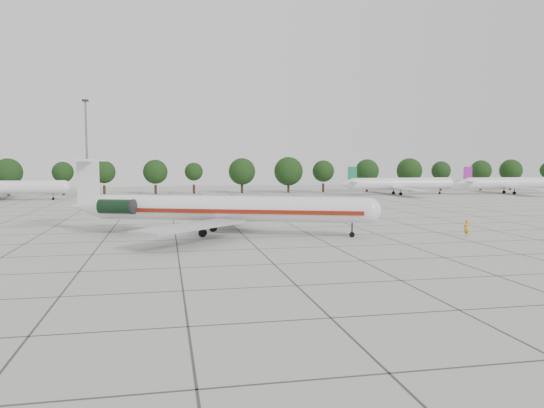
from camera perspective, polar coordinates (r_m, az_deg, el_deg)
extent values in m
plane|color=#A6A69F|center=(61.44, -2.79, -3.66)|extent=(260.00, 260.00, 0.00)
cube|color=#383838|center=(76.18, -4.48, -2.05)|extent=(170.00, 170.00, 0.02)
cylinder|color=silver|center=(63.91, -4.54, -0.47)|extent=(31.76, 14.23, 3.00)
sphere|color=silver|center=(62.16, 10.31, -0.68)|extent=(3.00, 3.00, 3.00)
cone|color=silver|center=(70.63, -19.42, -0.24)|extent=(5.31, 4.40, 3.00)
cube|color=maroon|center=(65.40, -4.23, -0.55)|extent=(29.88, 11.14, 0.50)
cube|color=maroon|center=(62.46, -4.87, -0.80)|extent=(29.88, 11.14, 0.50)
cube|color=#B7BABC|center=(72.48, -4.77, -0.84)|extent=(5.27, 13.95, 0.27)
cube|color=#B7BABC|center=(56.80, -8.70, -2.40)|extent=(12.66, 12.57, 0.27)
cube|color=black|center=(70.05, -14.70, 0.06)|extent=(2.29, 1.81, 0.23)
cylinder|color=black|center=(70.63, -14.49, 0.10)|extent=(4.70, 3.14, 1.73)
cube|color=black|center=(66.33, -16.12, -0.22)|extent=(2.29, 1.81, 0.23)
cylinder|color=black|center=(65.76, -16.35, -0.26)|extent=(4.70, 3.14, 1.73)
cube|color=silver|center=(70.23, -19.17, 2.35)|extent=(2.82, 1.25, 5.46)
cube|color=silver|center=(70.49, -19.68, 4.42)|extent=(6.36, 11.19, 0.20)
cylinder|color=black|center=(62.40, 8.60, -2.78)|extent=(0.23, 0.23, 1.73)
cylinder|color=black|center=(62.47, 8.60, -3.28)|extent=(0.69, 0.46, 0.64)
cylinder|color=black|center=(67.07, -6.33, -1.96)|extent=(0.28, 0.28, 1.64)
cylinder|color=black|center=(67.16, -6.32, -2.58)|extent=(1.04, 0.83, 0.91)
cylinder|color=black|center=(62.55, -7.47, -2.45)|extent=(0.28, 0.28, 1.64)
cylinder|color=black|center=(62.65, -7.47, -3.11)|extent=(1.04, 0.83, 0.91)
imported|color=orange|center=(66.42, 20.15, -2.44)|extent=(0.86, 0.74, 2.01)
cylinder|color=silver|center=(132.84, -27.26, 1.60)|extent=(27.20, 3.00, 3.00)
cylinder|color=silver|center=(143.34, 13.68, 2.17)|extent=(27.20, 3.00, 3.00)
cube|color=#B7BABC|center=(142.97, 13.31, 1.69)|extent=(3.50, 27.20, 0.25)
cube|color=#186C43|center=(138.10, 8.64, 3.24)|extent=(2.40, 0.25, 3.60)
cylinder|color=black|center=(145.05, 12.94, 1.18)|extent=(0.80, 0.45, 0.80)
cylinder|color=black|center=(141.06, 13.67, 1.07)|extent=(0.80, 0.45, 0.80)
cylinder|color=silver|center=(156.95, 24.47, 2.09)|extent=(27.20, 3.00, 3.00)
cube|color=#B7BABC|center=(156.42, 24.16, 1.65)|extent=(3.50, 27.20, 0.25)
cube|color=#971B95|center=(149.40, 20.32, 3.10)|extent=(2.40, 0.25, 3.60)
cylinder|color=black|center=(158.28, 23.68, 1.19)|extent=(0.80, 0.45, 0.80)
cylinder|color=black|center=(154.71, 24.62, 1.09)|extent=(0.80, 0.45, 0.80)
cylinder|color=#332114|center=(150.51, -26.47, 1.26)|extent=(0.70, 0.70, 2.50)
sphere|color=black|center=(150.34, -26.53, 3.06)|extent=(7.15, 7.15, 7.15)
cylinder|color=#332114|center=(147.63, -21.52, 1.36)|extent=(0.70, 0.70, 2.50)
sphere|color=black|center=(147.46, -21.57, 3.21)|extent=(5.43, 5.43, 5.43)
cylinder|color=#332114|center=(146.18, -17.58, 1.44)|extent=(0.70, 0.70, 2.50)
sphere|color=black|center=(146.00, -17.63, 3.30)|extent=(5.99, 5.99, 5.99)
cylinder|color=#332114|center=(145.34, -12.41, 1.53)|extent=(0.70, 0.70, 2.50)
sphere|color=black|center=(145.17, -12.44, 3.40)|extent=(6.50, 6.50, 6.50)
cylinder|color=#332114|center=(145.51, -8.39, 1.60)|extent=(0.70, 0.70, 2.50)
sphere|color=black|center=(145.34, -8.41, 3.47)|extent=(4.93, 4.93, 4.93)
cylinder|color=#332114|center=(146.79, -3.24, 1.66)|extent=(0.70, 0.70, 2.50)
sphere|color=black|center=(146.62, -3.25, 3.52)|extent=(7.40, 7.40, 7.40)
cylinder|color=#332114|center=(149.23, 1.78, 1.72)|extent=(0.70, 0.70, 2.50)
sphere|color=black|center=(149.06, 1.78, 3.54)|extent=(8.08, 8.08, 8.08)
cylinder|color=#332114|center=(151.87, 5.53, 1.75)|extent=(0.70, 0.70, 2.50)
sphere|color=black|center=(151.71, 5.54, 3.54)|extent=(6.17, 6.17, 6.17)
cylinder|color=#332114|center=(156.21, 10.16, 1.78)|extent=(0.70, 0.70, 2.50)
sphere|color=black|center=(156.06, 10.19, 3.52)|extent=(6.82, 6.82, 6.82)
cylinder|color=#332114|center=(161.52, 14.52, 1.79)|extent=(0.70, 0.70, 2.50)
sphere|color=black|center=(161.37, 14.56, 3.48)|extent=(7.44, 7.44, 7.44)
cylinder|color=#332114|center=(166.22, 17.69, 1.80)|extent=(0.70, 0.70, 2.50)
sphere|color=black|center=(166.07, 17.73, 3.44)|extent=(5.66, 5.66, 5.66)
cylinder|color=#332114|center=(173.01, 21.51, 1.80)|extent=(0.70, 0.70, 2.50)
sphere|color=black|center=(172.87, 21.56, 3.37)|extent=(6.25, 6.25, 6.25)
cylinder|color=#332114|center=(178.75, 24.26, 1.79)|extent=(0.70, 0.70, 2.50)
sphere|color=black|center=(178.61, 24.31, 3.32)|extent=(6.79, 6.79, 6.79)
cylinder|color=slate|center=(153.59, -19.32, 5.74)|extent=(0.56, 0.56, 25.00)
cube|color=black|center=(154.42, -19.44, 10.46)|extent=(1.60, 1.60, 0.50)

